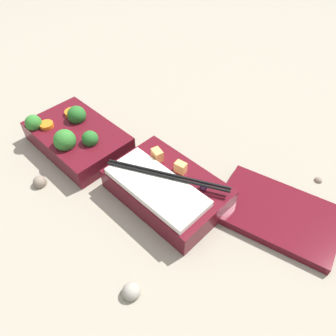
{
  "coord_description": "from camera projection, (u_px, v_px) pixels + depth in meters",
  "views": [
    {
      "loc": [
        0.39,
        -0.25,
        0.48
      ],
      "look_at": [
        0.1,
        0.05,
        0.04
      ],
      "focal_mm": 35.0,
      "sensor_mm": 36.0,
      "label": 1
    }
  ],
  "objects": [
    {
      "name": "bento_tray_vegetable",
      "position": [
        76.0,
        137.0,
        0.69
      ],
      "size": [
        0.21,
        0.14,
        0.08
      ],
      "color": "#510F19",
      "rests_on": "ground_plane"
    },
    {
      "name": "bento_lid",
      "position": [
        277.0,
        214.0,
        0.58
      ],
      "size": [
        0.24,
        0.18,
        0.02
      ],
      "primitive_type": "cube",
      "rotation": [
        0.0,
        0.0,
        0.23
      ],
      "color": "#510F19",
      "rests_on": "ground_plane"
    },
    {
      "name": "pebble_1",
      "position": [
        131.0,
        292.0,
        0.48
      ],
      "size": [
        0.03,
        0.03,
        0.03
      ],
      "primitive_type": "sphere",
      "color": "gray",
      "rests_on": "ground_plane"
    },
    {
      "name": "pebble_0",
      "position": [
        319.0,
        179.0,
        0.64
      ],
      "size": [
        0.02,
        0.02,
        0.02
      ],
      "primitive_type": "sphere",
      "color": "#7A6B5B",
      "rests_on": "ground_plane"
    },
    {
      "name": "pebble_2",
      "position": [
        40.0,
        182.0,
        0.63
      ],
      "size": [
        0.03,
        0.03,
        0.03
      ],
      "primitive_type": "sphere",
      "color": "#7A6B5B",
      "rests_on": "ground_plane"
    },
    {
      "name": "ground_plane",
      "position": [
        116.0,
        172.0,
        0.66
      ],
      "size": [
        3.0,
        3.0,
        0.0
      ],
      "primitive_type": "plane",
      "color": "gray"
    },
    {
      "name": "bento_tray_rice",
      "position": [
        166.0,
        188.0,
        0.6
      ],
      "size": [
        0.21,
        0.14,
        0.07
      ],
      "color": "#510F19",
      "rests_on": "ground_plane"
    }
  ]
}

